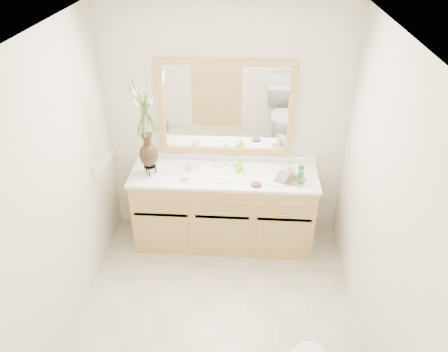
# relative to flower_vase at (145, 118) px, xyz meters

# --- Properties ---
(floor) EXTENTS (2.60, 2.60, 0.00)m
(floor) POSITION_rel_flower_vase_xyz_m (0.72, -0.97, -1.43)
(floor) COLOR beige
(floor) RESTS_ON ground
(ceiling) EXTENTS (2.40, 2.60, 0.02)m
(ceiling) POSITION_rel_flower_vase_xyz_m (0.72, -0.97, 0.97)
(ceiling) COLOR white
(ceiling) RESTS_ON wall_back
(wall_back) EXTENTS (2.40, 0.02, 2.40)m
(wall_back) POSITION_rel_flower_vase_xyz_m (0.72, 0.33, -0.23)
(wall_back) COLOR white
(wall_back) RESTS_ON floor
(wall_left) EXTENTS (0.02, 2.60, 2.40)m
(wall_left) POSITION_rel_flower_vase_xyz_m (-0.48, -0.97, -0.23)
(wall_left) COLOR white
(wall_left) RESTS_ON floor
(wall_right) EXTENTS (0.02, 2.60, 2.40)m
(wall_right) POSITION_rel_flower_vase_xyz_m (1.92, -0.97, -0.23)
(wall_right) COLOR white
(wall_right) RESTS_ON floor
(vanity) EXTENTS (1.80, 0.55, 0.80)m
(vanity) POSITION_rel_flower_vase_xyz_m (0.72, 0.04, -1.03)
(vanity) COLOR tan
(vanity) RESTS_ON floor
(counter) EXTENTS (1.84, 0.57, 0.03)m
(counter) POSITION_rel_flower_vase_xyz_m (0.72, 0.04, -0.61)
(counter) COLOR white
(counter) RESTS_ON vanity
(sink) EXTENTS (0.38, 0.34, 0.23)m
(sink) POSITION_rel_flower_vase_xyz_m (0.72, 0.03, -0.65)
(sink) COLOR white
(sink) RESTS_ON counter
(mirror) EXTENTS (1.32, 0.04, 0.97)m
(mirror) POSITION_rel_flower_vase_xyz_m (0.72, 0.31, -0.02)
(mirror) COLOR white
(mirror) RESTS_ON wall_back
(switch_plate) EXTENTS (0.02, 0.12, 0.12)m
(switch_plate) POSITION_rel_flower_vase_xyz_m (-0.47, -0.21, -0.45)
(switch_plate) COLOR white
(switch_plate) RESTS_ON wall_left
(flower_vase) EXTENTS (0.21, 0.21, 0.88)m
(flower_vase) POSITION_rel_flower_vase_xyz_m (0.00, 0.00, 0.00)
(flower_vase) COLOR black
(flower_vase) RESTS_ON counter
(tumbler) EXTENTS (0.07, 0.07, 0.09)m
(tumbler) POSITION_rel_flower_vase_xyz_m (0.38, 0.11, -0.56)
(tumbler) COLOR beige
(tumbler) RESTS_ON counter
(soap_dish) EXTENTS (0.11, 0.11, 0.04)m
(soap_dish) POSITION_rel_flower_vase_xyz_m (0.36, -0.09, -0.59)
(soap_dish) COLOR beige
(soap_dish) RESTS_ON counter
(soap_bottle) EXTENTS (0.07, 0.07, 0.14)m
(soap_bottle) POSITION_rel_flower_vase_xyz_m (0.87, 0.11, -0.53)
(soap_bottle) COLOR #9AE435
(soap_bottle) RESTS_ON counter
(purple_dish) EXTENTS (0.12, 0.10, 0.04)m
(purple_dish) POSITION_rel_flower_vase_xyz_m (1.03, -0.15, -0.58)
(purple_dish) COLOR #5D246C
(purple_dish) RESTS_ON counter
(tray) EXTENTS (0.31, 0.26, 0.01)m
(tray) POSITION_rel_flower_vase_xyz_m (1.36, -0.03, -0.59)
(tray) COLOR brown
(tray) RESTS_ON counter
(mug_left) EXTENTS (0.12, 0.12, 0.10)m
(mug_left) POSITION_rel_flower_vase_xyz_m (1.30, -0.07, -0.54)
(mug_left) COLOR beige
(mug_left) RESTS_ON tray
(mug_right) EXTENTS (0.13, 0.13, 0.10)m
(mug_right) POSITION_rel_flower_vase_xyz_m (1.36, 0.00, -0.54)
(mug_right) COLOR beige
(mug_right) RESTS_ON tray
(goblet_front) EXTENTS (0.06, 0.06, 0.13)m
(goblet_front) POSITION_rel_flower_vase_xyz_m (1.45, -0.09, -0.50)
(goblet_front) COLOR #226832
(goblet_front) RESTS_ON tray
(goblet_back) EXTENTS (0.06, 0.06, 0.13)m
(goblet_back) POSITION_rel_flower_vase_xyz_m (1.46, 0.03, -0.50)
(goblet_back) COLOR #226832
(goblet_back) RESTS_ON tray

